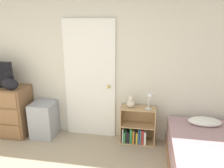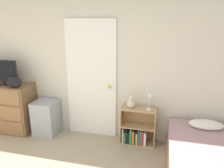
% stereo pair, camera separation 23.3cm
% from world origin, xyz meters
% --- Properties ---
extents(wall_back, '(10.00, 0.06, 2.55)m').
position_xyz_m(wall_back, '(0.00, 2.32, 1.27)').
color(wall_back, beige).
rests_on(wall_back, ground_plane).
extents(door_closed, '(0.89, 0.09, 2.07)m').
position_xyz_m(door_closed, '(-0.12, 2.27, 1.04)').
color(door_closed, white).
rests_on(door_closed, ground_plane).
extents(dresser, '(0.95, 0.48, 0.91)m').
position_xyz_m(dresser, '(-1.70, 2.03, 0.46)').
color(dresser, brown).
rests_on(dresser, ground_plane).
extents(tv, '(0.59, 0.16, 0.45)m').
position_xyz_m(tv, '(-1.71, 2.02, 1.15)').
color(tv, black).
rests_on(tv, dresser).
extents(handbag, '(0.30, 0.10, 0.32)m').
position_xyz_m(handbag, '(-1.40, 1.89, 1.02)').
color(handbag, black).
rests_on(handbag, dresser).
extents(storage_bin, '(0.41, 0.41, 0.63)m').
position_xyz_m(storage_bin, '(-0.94, 2.06, 0.32)').
color(storage_bin, '#999EA8').
rests_on(storage_bin, ground_plane).
extents(bookshelf, '(0.59, 0.26, 0.64)m').
position_xyz_m(bookshelf, '(0.72, 2.14, 0.24)').
color(bookshelf, tan).
rests_on(bookshelf, ground_plane).
extents(teddy_bear, '(0.14, 0.14, 0.22)m').
position_xyz_m(teddy_bear, '(0.61, 2.14, 0.73)').
color(teddy_bear, beige).
rests_on(teddy_bear, bookshelf).
extents(desk_lamp, '(0.11, 0.11, 0.28)m').
position_xyz_m(desk_lamp, '(0.92, 2.10, 0.84)').
color(desk_lamp, silver).
rests_on(desk_lamp, bookshelf).
extents(bed, '(1.10, 1.81, 0.59)m').
position_xyz_m(bed, '(1.77, 1.38, 0.24)').
color(bed, '#996B47').
rests_on(bed, ground_plane).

